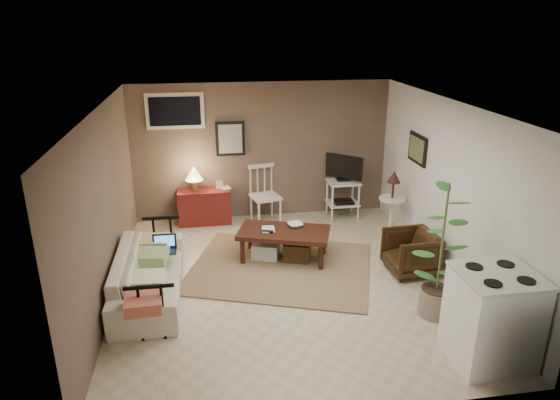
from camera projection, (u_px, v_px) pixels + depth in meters
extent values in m
plane|color=#C1B293|center=(285.00, 281.00, 6.85)|extent=(5.00, 5.00, 0.00)
cube|color=black|center=(230.00, 139.00, 8.57)|extent=(0.50, 0.03, 0.60)
cube|color=black|center=(417.00, 149.00, 7.63)|extent=(0.03, 0.60, 0.45)
cube|color=silver|center=(175.00, 111.00, 8.27)|extent=(0.96, 0.03, 0.60)
cube|color=olive|center=(280.00, 268.00, 7.20)|extent=(3.05, 2.74, 0.02)
cube|color=#37170F|center=(284.00, 233.00, 7.32)|extent=(1.47, 1.06, 0.07)
cylinder|color=#37170F|center=(242.00, 251.00, 7.25)|extent=(0.07, 0.07, 0.42)
cylinder|color=#37170F|center=(321.00, 257.00, 7.08)|extent=(0.07, 0.07, 0.42)
cylinder|color=#37170F|center=(250.00, 237.00, 7.72)|extent=(0.07, 0.07, 0.42)
cylinder|color=#37170F|center=(324.00, 242.00, 7.55)|extent=(0.07, 0.07, 0.42)
cube|color=black|center=(268.00, 231.00, 7.24)|extent=(0.17, 0.10, 0.02)
cube|color=#483419|center=(297.00, 251.00, 7.39)|extent=(0.47, 0.43, 0.29)
cube|color=silver|center=(266.00, 250.00, 7.47)|extent=(0.47, 0.43, 0.24)
imported|color=#EDE6CC|center=(148.00, 267.00, 6.40)|extent=(0.60, 2.05, 0.80)
cube|color=black|center=(165.00, 251.00, 6.68)|extent=(0.31, 0.22, 0.02)
cube|color=black|center=(165.00, 241.00, 6.74)|extent=(0.31, 0.02, 0.20)
cube|color=#337DE8|center=(164.00, 241.00, 6.74)|extent=(0.27, 0.00, 0.16)
cube|color=maroon|center=(205.00, 206.00, 8.73)|extent=(0.91, 0.40, 0.61)
cylinder|color=#B69B46|center=(195.00, 186.00, 8.53)|extent=(0.10, 0.10, 0.20)
cone|color=#F9ECB3|center=(194.00, 173.00, 8.45)|extent=(0.30, 0.30, 0.24)
cube|color=tan|center=(219.00, 185.00, 8.66)|extent=(0.12, 0.02, 0.15)
cube|color=silver|center=(266.00, 197.00, 8.66)|extent=(0.56, 0.56, 0.04)
cylinder|color=silver|center=(259.00, 216.00, 8.50)|extent=(0.04, 0.04, 0.46)
cylinder|color=silver|center=(280.00, 213.00, 8.64)|extent=(0.04, 0.04, 0.46)
cylinder|color=silver|center=(251.00, 208.00, 8.84)|extent=(0.04, 0.04, 0.46)
cylinder|color=silver|center=(272.00, 205.00, 8.98)|extent=(0.04, 0.04, 0.46)
cube|color=silver|center=(261.00, 166.00, 8.66)|extent=(0.46, 0.15, 0.07)
cube|color=silver|center=(343.00, 182.00, 8.82)|extent=(0.55, 0.45, 0.04)
cube|color=silver|center=(342.00, 203.00, 8.95)|extent=(0.55, 0.45, 0.03)
cylinder|color=silver|center=(332.00, 204.00, 8.72)|extent=(0.04, 0.04, 0.70)
cylinder|color=silver|center=(359.00, 202.00, 8.79)|extent=(0.04, 0.04, 0.70)
cylinder|color=silver|center=(327.00, 196.00, 9.07)|extent=(0.04, 0.04, 0.70)
cylinder|color=silver|center=(352.00, 195.00, 9.14)|extent=(0.04, 0.04, 0.70)
cube|color=black|center=(343.00, 179.00, 8.80)|extent=(0.25, 0.14, 0.03)
cube|color=black|center=(344.00, 167.00, 8.72)|extent=(0.55, 0.50, 0.42)
cube|color=#CF8450|center=(344.00, 167.00, 8.72)|extent=(0.45, 0.41, 0.34)
cube|color=black|center=(343.00, 203.00, 8.90)|extent=(0.35, 0.25, 0.10)
cylinder|color=silver|center=(389.00, 236.00, 8.25)|extent=(0.30, 0.30, 0.03)
cylinder|color=silver|center=(391.00, 218.00, 8.13)|extent=(0.06, 0.06, 0.64)
cylinder|color=silver|center=(392.00, 199.00, 8.02)|extent=(0.42, 0.42, 0.03)
cylinder|color=black|center=(393.00, 189.00, 7.97)|extent=(0.04, 0.04, 0.28)
cone|color=#331715|center=(394.00, 177.00, 7.89)|extent=(0.21, 0.21, 0.19)
imported|color=black|center=(411.00, 251.00, 7.00)|extent=(0.64, 0.68, 0.67)
cylinder|color=gray|center=(435.00, 302.00, 6.04)|extent=(0.39, 0.39, 0.34)
cylinder|color=#4C602D|center=(443.00, 238.00, 5.74)|extent=(0.03, 0.03, 1.34)
cube|color=white|center=(492.00, 319.00, 5.13)|extent=(0.76, 0.71, 0.98)
cube|color=silver|center=(499.00, 275.00, 4.96)|extent=(0.79, 0.73, 0.03)
cylinder|color=black|center=(493.00, 283.00, 4.76)|extent=(0.17, 0.17, 0.01)
cylinder|color=black|center=(527.00, 281.00, 4.81)|extent=(0.17, 0.17, 0.01)
cylinder|color=black|center=(474.00, 266.00, 5.09)|extent=(0.17, 0.17, 0.01)
cylinder|color=black|center=(506.00, 264.00, 5.14)|extent=(0.17, 0.17, 0.01)
imported|color=#37170F|center=(295.00, 220.00, 7.41)|extent=(0.23, 0.09, 0.22)
imported|color=#37170F|center=(262.00, 222.00, 7.28)|extent=(0.18, 0.03, 0.25)
imported|color=#37170F|center=(221.00, 183.00, 8.64)|extent=(0.16, 0.05, 0.22)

